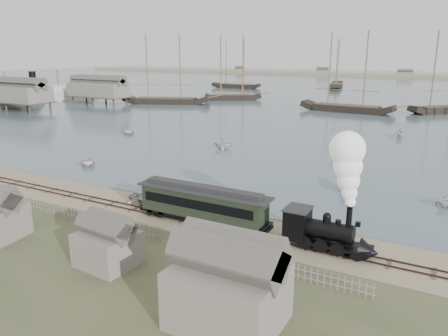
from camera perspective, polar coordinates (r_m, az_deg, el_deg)
The scene contains 26 objects.
ground at distance 43.41m, azimuth -5.85°, elevation -5.42°, with size 600.00×600.00×0.00m, color tan.
harbor_water at distance 205.21m, azimuth 22.55°, elevation 9.71°, with size 600.00×336.00×0.06m, color #495E68.
rail_track at distance 41.88m, azimuth -7.41°, elevation -6.19°, with size 120.00×1.80×0.16m.
picket_fence_west at distance 42.58m, azimuth -18.58°, elevation -6.58°, with size 19.00×0.10×1.20m, color slate, non-canonical shape.
picket_fence_east at distance 31.83m, azimuth 5.43°, elevation -13.39°, with size 15.00×0.10×1.20m, color slate, non-canonical shape.
shed_mid at distance 33.76m, azimuth -14.81°, elevation -12.11°, with size 4.00×3.50×3.60m, color slate, non-canonical shape.
shed_right at distance 26.63m, azimuth 0.53°, elevation -19.55°, with size 6.00×5.00×5.10m, color slate, non-canonical shape.
western_wharf at distance 123.98m, azimuth -24.94°, elevation 8.55°, with size 36.00×56.00×8.00m, color slate, non-canonical shape.
far_spit at distance 284.68m, azimuth 24.53°, elevation 10.68°, with size 500.00×20.00×1.80m, color tan.
locomotive at distance 33.94m, azimuth 14.98°, elevation -4.21°, with size 7.34×2.74×9.15m.
passenger_coach at distance 39.11m, azimuth -2.78°, elevation -4.60°, with size 12.83×2.47×3.12m.
beached_dinghy at distance 45.52m, azimuth -9.90°, elevation -3.99°, with size 4.36×3.11×0.90m, color silver.
steamship at distance 142.68m, azimuth -23.61°, elevation 9.63°, with size 42.47×7.08×9.29m, color silver, non-canonical shape.
rowboat_0 at distance 62.13m, azimuth -17.38°, elevation 0.69°, with size 3.77×2.70×0.78m, color silver.
rowboat_1 at distance 69.41m, azimuth -0.10°, elevation 3.21°, with size 3.13×2.70×1.65m, color silver.
rowboat_2 at distance 50.25m, azimuth 15.60°, elevation -2.12°, with size 3.65×1.37×1.41m, color silver.
rowboat_3 at distance 59.54m, azimuth 15.80°, elevation 0.23°, with size 4.00×2.85×0.83m, color silver.
rowboat_4 at distance 48.94m, azimuth 27.17°, elevation -3.70°, with size 2.77×2.39×1.46m, color silver.
rowboat_6 at distance 84.25m, azimuth -12.42°, elevation 4.66°, with size 3.61×2.58×0.75m, color silver.
rowboat_7 at distance 84.73m, azimuth 22.01°, elevation 4.32°, with size 3.37×2.91×1.77m, color silver.
schooner_0 at distance 130.49m, azimuth -7.69°, elevation 12.70°, with size 25.47×5.88×20.00m, color black, non-canonical shape.
schooner_1 at distance 139.03m, azimuth 1.18°, elevation 12.96°, with size 17.80×4.11×20.00m, color black, non-canonical shape.
schooner_2 at distance 115.86m, azimuth 16.02°, elevation 11.98°, with size 23.69×5.47×20.00m, color black, non-canonical shape.
schooner_3 at distance 122.13m, azimuth 27.14°, elevation 11.07°, with size 18.54×4.28×20.00m, color black, non-canonical shape.
schooner_6 at distance 184.54m, azimuth 1.57°, elevation 13.47°, with size 20.85×4.81×20.00m, color black, non-canonical shape.
schooner_7 at distance 191.44m, azimuth 14.61°, elevation 13.07°, with size 22.63×5.22×20.00m, color black, non-canonical shape.
Camera 1 is at (23.37, -33.32, 15.12)m, focal length 35.00 mm.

